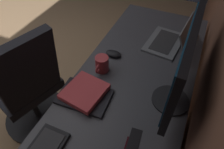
# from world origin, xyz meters

# --- Properties ---
(desk) EXTENTS (2.11, 0.68, 0.73)m
(desk) POSITION_xyz_m (0.28, 1.61, 0.66)
(desk) COLOR #38383D
(desk) RESTS_ON ground
(drawer_pedestal) EXTENTS (0.40, 0.51, 0.69)m
(drawer_pedestal) POSITION_xyz_m (0.32, 1.63, 0.35)
(drawer_pedestal) COLOR #38383D
(drawer_pedestal) RESTS_ON ground
(monitor_primary) EXTENTS (0.57, 0.20, 0.47)m
(monitor_primary) POSITION_xyz_m (0.14, 1.84, 1.00)
(monitor_primary) COLOR black
(monitor_primary) RESTS_ON desk
(laptop_leftmost) EXTENTS (0.36, 0.35, 0.21)m
(laptop_leftmost) POSITION_xyz_m (-0.34, 1.75, 0.78)
(laptop_leftmost) COLOR #595B60
(laptop_leftmost) RESTS_ON desk
(mouse_main) EXTENTS (0.06, 0.10, 0.03)m
(mouse_main) POSITION_xyz_m (-0.07, 1.41, 0.75)
(mouse_main) COLOR black
(mouse_main) RESTS_ON desk
(book_stack_near) EXTENTS (0.24, 0.29, 0.05)m
(book_stack_near) POSITION_xyz_m (0.30, 1.40, 0.75)
(book_stack_near) COLOR black
(book_stack_near) RESTS_ON desk
(coffee_mug) EXTENTS (0.12, 0.08, 0.10)m
(coffee_mug) POSITION_xyz_m (0.08, 1.40, 0.78)
(coffee_mug) COLOR #A53338
(coffee_mug) RESTS_ON desk
(office_chair) EXTENTS (0.56, 0.60, 0.97)m
(office_chair) POSITION_xyz_m (0.25, 0.87, 0.46)
(office_chair) COLOR black
(office_chair) RESTS_ON ground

